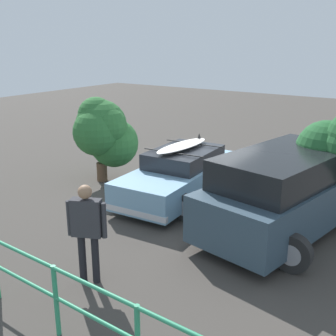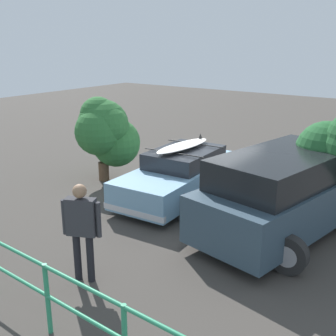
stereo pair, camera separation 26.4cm
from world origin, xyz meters
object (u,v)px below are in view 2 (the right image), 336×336
Objects in this scene: sedan_car at (182,174)px; bush_near_left at (106,131)px; suv_car at (283,193)px; person_bystander at (82,224)px.

sedan_car is 2.72m from bush_near_left.
suv_car is 2.59× the size of person_bystander.
sedan_car is 1.77× the size of bush_near_left.
person_bystander is at bearing 101.76° from sedan_car.
suv_car is (-3.03, 0.70, 0.32)m from sedan_car.
suv_car is 1.85× the size of bush_near_left.
bush_near_left is at bearing 3.54° from sedan_car.
person_bystander is 0.72× the size of bush_near_left.
sedan_car is 3.13m from suv_car.
sedan_car is at bearing -13.02° from suv_car.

